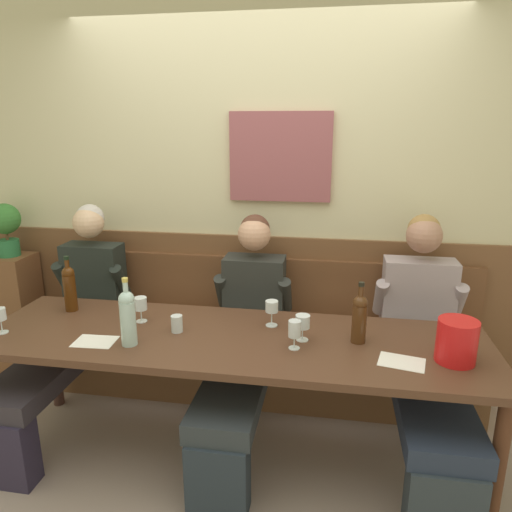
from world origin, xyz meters
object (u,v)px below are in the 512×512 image
wall_bench (253,356)px  wine_bottle_green_tall (128,316)px  person_center_left_seat (425,344)px  wine_glass_center_front (140,304)px  wine_glass_mid_right (0,316)px  wine_glass_by_bottle (295,330)px  person_center_right_seat (245,331)px  dining_table (231,349)px  person_right_seat (71,319)px  wine_glass_mid_left (272,307)px  wine_glass_near_bucket (303,322)px  wine_bottle_amber_mid (359,317)px  wine_bottle_clear_water (70,287)px  potted_plant (5,225)px  water_tumbler_center (177,324)px  ice_bucket (457,341)px

wall_bench → wine_bottle_green_tall: wine_bottle_green_tall is taller
person_center_left_seat → wine_glass_center_front: 1.62m
wine_glass_mid_right → wine_glass_by_bottle: 1.56m
wine_bottle_green_tall → person_center_right_seat: bearing=45.5°
wine_bottle_green_tall → wine_glass_center_front: wine_bottle_green_tall is taller
dining_table → person_center_left_seat: 1.10m
person_right_seat → wine_glass_mid_left: (1.31, -0.15, 0.22)m
person_center_left_seat → wine_glass_mid_left: size_ratio=9.00×
person_right_seat → person_center_left_seat: size_ratio=1.00×
person_center_right_seat → person_center_left_seat: bearing=-0.5°
dining_table → person_center_left_seat: size_ratio=2.05×
wine_glass_near_bucket → wine_glass_center_front: wine_glass_center_front is taller
dining_table → wine_bottle_amber_mid: 0.69m
person_right_seat → wine_bottle_clear_water: person_right_seat is taller
person_center_right_seat → potted_plant: potted_plant is taller
person_right_seat → wine_glass_center_front: size_ratio=9.07×
person_right_seat → wine_glass_mid_right: size_ratio=9.37×
wine_bottle_clear_water → wine_glass_near_bucket: (1.40, -0.18, -0.05)m
wine_glass_mid_right → water_tumbler_center: bearing=10.4°
wall_bench → person_right_seat: bearing=-162.3°
person_right_seat → wine_glass_near_bucket: person_right_seat is taller
person_center_left_seat → wine_glass_center_front: person_center_left_seat is taller
wine_bottle_amber_mid → water_tumbler_center: size_ratio=3.53×
ice_bucket → wall_bench: bearing=145.2°
person_center_left_seat → wall_bench: bearing=161.3°
dining_table → wine_glass_near_bucket: (0.37, 0.02, 0.17)m
wine_bottle_green_tall → water_tumbler_center: 0.29m
wine_bottle_green_tall → wine_glass_near_bucket: bearing=12.8°
wine_glass_mid_left → wine_glass_by_bottle: bearing=-59.9°
wine_glass_near_bucket → wine_glass_center_front: (-0.92, 0.09, 0.00)m
wine_glass_near_bucket → person_center_left_seat: bearing=24.3°
person_right_seat → wine_glass_mid_left: person_right_seat is taller
wine_glass_mid_left → wine_glass_near_bucket: (0.18, -0.15, -0.01)m
water_tumbler_center → wine_glass_near_bucket: bearing=0.7°
person_center_left_seat → wine_glass_near_bucket: person_center_left_seat is taller
wine_bottle_clear_water → wine_bottle_amber_mid: wine_bottle_clear_water is taller
ice_bucket → wine_bottle_green_tall: size_ratio=0.58×
wine_glass_center_front → potted_plant: 1.42m
ice_bucket → wine_bottle_clear_water: (-2.12, 0.28, 0.04)m
wine_glass_mid_left → water_tumbler_center: 0.52m
wine_bottle_green_tall → wine_glass_mid_right: bearing=178.6°
person_center_right_seat → water_tumbler_center: size_ratio=13.90×
wine_bottle_green_tall → wine_bottle_amber_mid: 1.17m
ice_bucket → wine_glass_mid_left: ice_bucket is taller
person_center_right_seat → wine_glass_near_bucket: (0.36, -0.31, 0.22)m
ice_bucket → person_center_right_seat: bearing=158.9°
wine_glass_by_bottle → wine_glass_center_front: 0.90m
dining_table → ice_bucket: ice_bucket is taller
person_right_seat → wine_glass_by_bottle: 1.53m
water_tumbler_center → wine_glass_by_bottle: bearing=-8.3°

